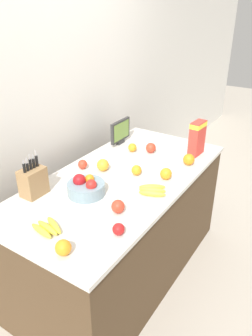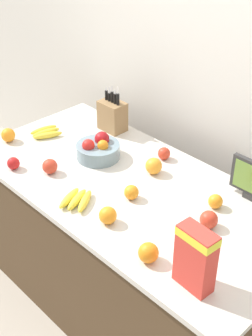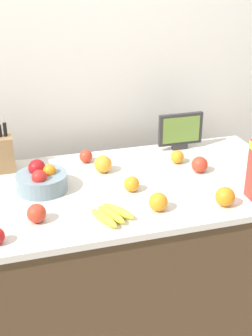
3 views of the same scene
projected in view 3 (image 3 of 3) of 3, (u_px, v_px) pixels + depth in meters
The scene contains 14 objects.
ground_plane at pixel (112, 326), 2.62m from camera, with size 14.00×14.00×0.00m, color #B2A899.
wall_back at pixel (79, 70), 2.65m from camera, with size 9.00×0.06×2.60m.
counter at pixel (111, 262), 2.43m from camera, with size 1.84×0.89×0.88m.
small_monitor at pixel (180, 130), 2.63m from camera, with size 0.26×0.03×0.21m.
fruit_bowl at pixel (42, 180), 2.20m from camera, with size 0.24×0.24×0.14m.
banana_bunch_right at pixel (111, 215), 1.97m from camera, with size 0.19×0.21×0.04m.
apple_rightmost at pixel (37, 213), 1.94m from camera, with size 0.08×0.08×0.08m, color red.
apple_front at pixel (200, 165), 2.38m from camera, with size 0.08×0.08×0.08m, color red.
apple_by_knife_block at pixel (86, 156), 2.50m from camera, with size 0.07×0.07×0.07m, color red.
orange_near_bowl at pixel (158, 202), 2.03m from camera, with size 0.08×0.08×0.08m, color orange.
orange_mid_right at pixel (225, 197), 2.06m from camera, with size 0.09×0.09×0.09m, color orange.
orange_front_center at pixel (132, 184), 2.19m from camera, with size 0.07×0.07×0.07m, color orange.
orange_front_left at pixel (103, 164), 2.38m from camera, with size 0.09×0.09×0.09m, color orange.
orange_by_cereal at pixel (177, 157), 2.49m from camera, with size 0.07×0.07×0.07m, color orange.
Camera 3 is at (-0.50, -1.94, 1.91)m, focal length 50.00 mm.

